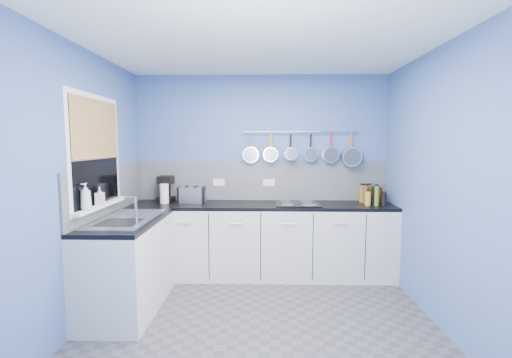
{
  "coord_description": "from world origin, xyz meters",
  "views": [
    {
      "loc": [
        0.04,
        -3.0,
        1.64
      ],
      "look_at": [
        -0.05,
        0.75,
        1.25
      ],
      "focal_mm": 24.41,
      "sensor_mm": 36.0,
      "label": 1
    }
  ],
  "objects_px": {
    "coffee_maker": "(165,189)",
    "hob": "(298,204)",
    "paper_towel": "(164,194)",
    "soap_bottle_b": "(100,196)",
    "canister": "(202,196)",
    "toaster": "(192,195)",
    "soap_bottle_a": "(86,197)"
  },
  "relations": [
    {
      "from": "coffee_maker",
      "to": "canister",
      "type": "bearing_deg",
      "value": 4.02
    },
    {
      "from": "coffee_maker",
      "to": "toaster",
      "type": "height_order",
      "value": "coffee_maker"
    },
    {
      "from": "soap_bottle_b",
      "to": "canister",
      "type": "distance_m",
      "value": 1.34
    },
    {
      "from": "coffee_maker",
      "to": "hob",
      "type": "xyz_separation_m",
      "value": [
        1.65,
        -0.14,
        -0.16
      ]
    },
    {
      "from": "canister",
      "to": "hob",
      "type": "xyz_separation_m",
      "value": [
        1.18,
        -0.13,
        -0.07
      ]
    },
    {
      "from": "paper_towel",
      "to": "hob",
      "type": "bearing_deg",
      "value": -0.79
    },
    {
      "from": "soap_bottle_b",
      "to": "paper_towel",
      "type": "height_order",
      "value": "soap_bottle_b"
    },
    {
      "from": "toaster",
      "to": "soap_bottle_a",
      "type": "bearing_deg",
      "value": -111.35
    },
    {
      "from": "hob",
      "to": "paper_towel",
      "type": "bearing_deg",
      "value": 179.21
    },
    {
      "from": "soap_bottle_a",
      "to": "hob",
      "type": "relative_size",
      "value": 0.45
    },
    {
      "from": "toaster",
      "to": "hob",
      "type": "height_order",
      "value": "toaster"
    },
    {
      "from": "coffee_maker",
      "to": "hob",
      "type": "relative_size",
      "value": 0.61
    },
    {
      "from": "soap_bottle_a",
      "to": "coffee_maker",
      "type": "height_order",
      "value": "soap_bottle_a"
    },
    {
      "from": "toaster",
      "to": "paper_towel",
      "type": "bearing_deg",
      "value": -162.05
    },
    {
      "from": "soap_bottle_a",
      "to": "hob",
      "type": "distance_m",
      "value": 2.32
    },
    {
      "from": "soap_bottle_a",
      "to": "canister",
      "type": "xyz_separation_m",
      "value": [
        0.79,
        1.32,
        -0.2
      ]
    },
    {
      "from": "hob",
      "to": "soap_bottle_b",
      "type": "bearing_deg",
      "value": -154.66
    },
    {
      "from": "paper_towel",
      "to": "soap_bottle_b",
      "type": "bearing_deg",
      "value": -109.57
    },
    {
      "from": "soap_bottle_a",
      "to": "coffee_maker",
      "type": "relative_size",
      "value": 0.73
    },
    {
      "from": "soap_bottle_b",
      "to": "hob",
      "type": "distance_m",
      "value": 2.2
    },
    {
      "from": "soap_bottle_b",
      "to": "coffee_maker",
      "type": "height_order",
      "value": "coffee_maker"
    },
    {
      "from": "soap_bottle_b",
      "to": "coffee_maker",
      "type": "relative_size",
      "value": 0.53
    },
    {
      "from": "coffee_maker",
      "to": "canister",
      "type": "height_order",
      "value": "coffee_maker"
    },
    {
      "from": "paper_towel",
      "to": "canister",
      "type": "bearing_deg",
      "value": 13.38
    },
    {
      "from": "toaster",
      "to": "canister",
      "type": "distance_m",
      "value": 0.14
    },
    {
      "from": "paper_towel",
      "to": "toaster",
      "type": "xyz_separation_m",
      "value": [
        0.32,
        0.07,
        -0.02
      ]
    },
    {
      "from": "paper_towel",
      "to": "canister",
      "type": "relative_size",
      "value": 1.69
    },
    {
      "from": "paper_towel",
      "to": "toaster",
      "type": "height_order",
      "value": "paper_towel"
    },
    {
      "from": "soap_bottle_a",
      "to": "paper_towel",
      "type": "distance_m",
      "value": 1.27
    },
    {
      "from": "soap_bottle_b",
      "to": "toaster",
      "type": "relative_size",
      "value": 0.56
    },
    {
      "from": "soap_bottle_a",
      "to": "canister",
      "type": "height_order",
      "value": "soap_bottle_a"
    },
    {
      "from": "coffee_maker",
      "to": "paper_towel",
      "type": "bearing_deg",
      "value": -76.62
    }
  ]
}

